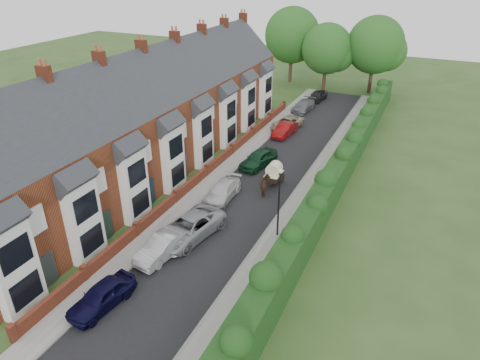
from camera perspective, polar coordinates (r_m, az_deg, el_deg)
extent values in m
plane|color=#2D4C1E|center=(27.95, -4.60, -10.07)|extent=(140.00, 140.00, 0.00)
cube|color=black|center=(36.51, 3.05, -0.20)|extent=(6.00, 58.00, 0.02)
cube|color=gray|center=(35.38, 9.22, -1.43)|extent=(2.20, 58.00, 0.12)
cube|color=gray|center=(37.89, -2.35, 1.01)|extent=(1.70, 58.00, 0.12)
cube|color=gray|center=(35.62, 7.60, -1.09)|extent=(0.18, 58.00, 0.13)
cube|color=gray|center=(37.57, -1.26, 0.78)|extent=(0.18, 58.00, 0.13)
cube|color=#113612|center=(34.47, 12.23, -0.30)|extent=(1.50, 58.00, 2.50)
cube|color=brown|center=(39.11, -11.90, 6.40)|extent=(8.00, 40.00, 6.50)
cube|color=#2B2D33|center=(38.08, -12.38, 10.96)|extent=(8.00, 40.20, 8.00)
cube|color=white|center=(25.48, -27.69, -10.67)|extent=(0.70, 2.40, 5.20)
cube|color=black|center=(25.93, -26.57, -13.05)|extent=(0.06, 1.80, 1.60)
cube|color=black|center=(24.55, -27.75, -8.74)|extent=(0.06, 1.80, 1.60)
cube|color=#3F2D2D|center=(27.54, -24.08, -10.76)|extent=(0.08, 0.90, 2.10)
cube|color=white|center=(25.67, -25.65, -4.97)|extent=(0.12, 1.20, 1.60)
cube|color=white|center=(28.00, -20.02, -5.34)|extent=(0.70, 2.40, 5.20)
cube|color=black|center=(28.41, -19.08, -7.56)|extent=(0.06, 1.80, 1.60)
cube|color=black|center=(27.16, -19.85, -3.41)|extent=(0.06, 1.80, 1.60)
cube|color=#2B2D33|center=(26.67, -21.28, 0.17)|extent=(1.70, 2.60, 1.70)
cube|color=#3F2D2D|center=(30.23, -17.30, -5.75)|extent=(0.08, 0.90, 2.10)
cube|color=white|center=(28.52, -18.35, -0.21)|extent=(0.12, 1.20, 1.60)
cube|color=white|center=(31.12, -13.85, -0.90)|extent=(0.70, 2.40, 5.20)
cube|color=black|center=(31.49, -13.08, -2.95)|extent=(0.06, 1.80, 1.60)
cube|color=black|center=(30.36, -13.55, 0.95)|extent=(0.06, 1.80, 1.60)
cube|color=#2B2D33|center=(29.93, -14.72, 4.21)|extent=(1.70, 2.60, 1.70)
cube|color=#3F2D2D|center=(33.46, -11.82, -1.56)|extent=(0.08, 0.90, 2.10)
cube|color=white|center=(31.91, -12.49, 3.61)|extent=(0.12, 1.20, 1.60)
cube|color=white|center=(34.68, -8.90, 2.69)|extent=(0.70, 2.40, 5.20)
cube|color=black|center=(35.02, -8.25, 0.81)|extent=(0.06, 1.80, 1.60)
cube|color=black|center=(34.01, -8.52, 4.41)|extent=(0.06, 1.80, 1.60)
cube|color=#2B2D33|center=(33.62, -9.49, 7.37)|extent=(1.70, 2.60, 1.70)
cube|color=#3F2D2D|center=(37.08, -7.38, 1.86)|extent=(0.08, 0.90, 2.10)
cube|color=white|center=(35.67, -7.78, 6.64)|extent=(0.12, 1.20, 1.60)
cube|color=white|center=(38.57, -4.88, 5.57)|extent=(0.70, 2.40, 5.20)
cube|color=black|center=(38.87, -4.33, 3.85)|extent=(0.06, 1.80, 1.60)
cube|color=black|center=(37.96, -4.46, 7.16)|extent=(0.06, 1.80, 1.60)
cube|color=#2B2D33|center=(37.62, -5.27, 9.84)|extent=(1.70, 2.60, 1.70)
cube|color=#3F2D2D|center=(40.99, -3.75, 4.65)|extent=(0.08, 0.90, 2.10)
cube|color=white|center=(39.71, -3.95, 9.04)|extent=(0.12, 1.20, 1.60)
cube|color=white|center=(42.69, -1.59, 7.89)|extent=(0.70, 2.40, 5.20)
cube|color=black|center=(42.96, -1.12, 6.31)|extent=(0.06, 1.80, 1.60)
cube|color=black|center=(42.14, -1.15, 9.35)|extent=(0.06, 1.80, 1.60)
cube|color=#2B2D33|center=(41.83, -1.83, 11.78)|extent=(1.70, 2.60, 1.70)
cube|color=#3F2D2D|center=(45.12, -0.74, 6.92)|extent=(0.08, 0.90, 2.10)
cube|color=white|center=(43.95, -0.81, 10.96)|extent=(0.12, 1.20, 1.60)
cube|color=white|center=(46.98, 1.14, 9.77)|extent=(0.70, 2.40, 5.20)
cube|color=black|center=(47.22, 1.54, 8.33)|extent=(0.06, 1.80, 1.60)
cube|color=black|center=(46.48, 1.58, 11.12)|extent=(0.06, 1.80, 1.60)
cube|color=#2B2D33|center=(46.20, 1.00, 13.34)|extent=(1.70, 2.60, 1.70)
cube|color=#3F2D2D|center=(49.41, 1.78, 8.79)|extent=(0.08, 0.90, 2.10)
cube|color=white|center=(48.34, 1.80, 12.51)|extent=(0.12, 1.20, 1.60)
cube|color=white|center=(51.39, 3.42, 11.32)|extent=(0.70, 2.40, 5.20)
cube|color=black|center=(51.62, 3.77, 9.99)|extent=(0.06, 1.80, 1.60)
cube|color=black|center=(50.94, 3.86, 12.56)|extent=(0.06, 1.80, 1.60)
cube|color=#2B2D33|center=(50.68, 3.36, 14.60)|extent=(1.70, 2.60, 1.70)
cube|color=#3F2D2D|center=(53.83, 3.91, 10.35)|extent=(0.08, 0.90, 2.10)
cube|color=white|center=(52.83, 4.00, 13.78)|extent=(0.12, 1.20, 1.60)
cube|color=brown|center=(30.04, -24.54, 12.24)|extent=(0.90, 0.50, 1.60)
cylinder|color=brown|center=(29.99, -25.17, 13.99)|extent=(0.20, 0.20, 0.50)
cylinder|color=brown|center=(29.69, -24.64, 13.97)|extent=(0.20, 0.20, 0.50)
cube|color=brown|center=(33.44, -18.20, 14.70)|extent=(0.90, 0.50, 1.60)
cylinder|color=brown|center=(33.39, -18.72, 16.29)|extent=(0.20, 0.20, 0.50)
cylinder|color=brown|center=(33.13, -18.18, 16.28)|extent=(0.20, 0.20, 0.50)
cube|color=brown|center=(37.20, -12.99, 16.56)|extent=(0.90, 0.50, 1.60)
cylinder|color=brown|center=(37.16, -13.41, 18.00)|extent=(0.20, 0.20, 0.50)
cylinder|color=brown|center=(36.92, -12.89, 17.99)|extent=(0.20, 0.20, 0.50)
cube|color=brown|center=(41.22, -8.68, 17.97)|extent=(0.90, 0.50, 1.60)
cylinder|color=brown|center=(41.18, -9.03, 19.27)|extent=(0.20, 0.20, 0.50)
cylinder|color=brown|center=(40.97, -8.53, 19.27)|extent=(0.20, 0.20, 0.50)
cube|color=brown|center=(45.44, -5.11, 19.05)|extent=(0.90, 0.50, 1.60)
cylinder|color=brown|center=(45.41, -5.40, 20.24)|extent=(0.20, 0.20, 0.50)
cylinder|color=brown|center=(45.21, -4.93, 20.23)|extent=(0.20, 0.20, 0.50)
cube|color=brown|center=(49.80, -2.12, 19.89)|extent=(0.90, 0.50, 1.60)
cylinder|color=brown|center=(49.77, -2.36, 20.99)|extent=(0.20, 0.20, 0.50)
cylinder|color=brown|center=(49.59, -1.92, 20.97)|extent=(0.20, 0.20, 0.50)
cube|color=brown|center=(54.28, 0.40, 20.56)|extent=(0.90, 0.50, 1.60)
cylinder|color=brown|center=(54.25, 0.20, 21.57)|extent=(0.20, 0.20, 0.50)
cylinder|color=brown|center=(54.08, 0.61, 21.55)|extent=(0.20, 0.20, 0.50)
cube|color=brown|center=(26.18, -23.76, -14.65)|extent=(0.30, 4.70, 0.90)
cube|color=brown|center=(28.73, -16.61, -9.02)|extent=(0.30, 4.70, 0.90)
cube|color=brown|center=(31.88, -10.91, -4.30)|extent=(0.30, 4.70, 0.90)
cube|color=brown|center=(35.45, -6.36, -0.44)|extent=(0.30, 4.70, 0.90)
cube|color=brown|center=(39.34, -2.68, 2.68)|extent=(0.30, 4.70, 0.90)
cube|color=brown|center=(43.45, 0.34, 5.22)|extent=(0.30, 4.70, 0.90)
cube|color=brown|center=(47.73, 2.85, 7.31)|extent=(0.30, 4.70, 0.90)
cube|color=brown|center=(52.14, 4.95, 9.03)|extent=(0.30, 4.70, 0.90)
cube|color=brown|center=(25.11, -28.04, -17.60)|extent=(0.35, 0.35, 1.10)
cube|color=brown|center=(27.31, -20.01, -11.57)|extent=(0.35, 0.35, 1.10)
cube|color=brown|center=(30.19, -13.62, -6.39)|extent=(0.35, 0.35, 1.10)
cube|color=brown|center=(33.57, -8.52, -2.12)|extent=(0.35, 0.35, 1.10)
cube|color=brown|center=(37.32, -4.43, 1.34)|extent=(0.35, 0.35, 1.10)
cube|color=brown|center=(41.33, -1.10, 4.14)|extent=(0.35, 0.35, 1.10)
cube|color=brown|center=(45.54, 1.65, 6.43)|extent=(0.35, 0.35, 1.10)
cube|color=brown|center=(49.89, 3.94, 8.32)|extent=(0.35, 0.35, 1.10)
cube|color=brown|center=(54.36, 5.88, 9.89)|extent=(0.35, 0.35, 1.10)
cylinder|color=black|center=(28.44, 5.17, -3.50)|extent=(0.12, 0.12, 4.80)
cylinder|color=black|center=(27.25, 5.38, 0.91)|extent=(0.20, 0.20, 0.10)
sphere|color=silver|center=(27.19, 5.40, 1.19)|extent=(0.32, 0.32, 0.32)
cylinder|color=#332316|center=(62.50, 11.21, 13.62)|extent=(0.50, 0.50, 4.75)
sphere|color=#21511B|center=(61.77, 11.52, 16.78)|extent=(6.80, 6.80, 6.80)
sphere|color=#21511B|center=(61.88, 12.79, 16.05)|extent=(4.76, 4.76, 4.76)
cylinder|color=#332316|center=(63.28, 17.09, 13.36)|extent=(0.50, 0.50, 5.25)
sphere|color=#21511B|center=(62.51, 17.60, 16.79)|extent=(7.60, 7.60, 7.60)
sphere|color=#21511B|center=(62.75, 18.96, 15.94)|extent=(5.32, 5.32, 5.32)
cylinder|color=#332316|center=(66.82, 6.78, 15.17)|extent=(0.50, 0.50, 5.50)
sphere|color=#21511B|center=(66.07, 6.98, 18.62)|extent=(8.00, 8.00, 8.00)
sphere|color=#21511B|center=(66.00, 8.41, 17.85)|extent=(5.60, 5.60, 5.60)
imported|color=black|center=(25.23, -17.94, -14.49)|extent=(2.18, 4.27, 1.39)
imported|color=#9F9EA3|center=(27.95, -10.22, -8.67)|extent=(2.03, 4.46, 1.42)
imported|color=#96989C|center=(29.32, -6.79, -6.29)|extent=(3.63, 6.05, 1.57)
imported|color=silver|center=(33.66, -2.39, -1.52)|extent=(1.99, 4.55, 1.30)
imported|color=#10361D|center=(38.88, 2.47, 2.86)|extent=(2.68, 4.69, 1.50)
imported|color=maroon|center=(46.08, 5.99, 6.71)|extent=(1.80, 4.19, 1.34)
imported|color=tan|center=(48.00, 6.30, 7.53)|extent=(3.02, 4.96, 1.29)
imported|color=slate|center=(54.11, 8.44, 9.76)|extent=(2.22, 4.64, 1.30)
imported|color=black|center=(58.47, 10.30, 11.01)|extent=(2.06, 4.18, 1.37)
imported|color=#442919|center=(34.35, 3.45, -0.78)|extent=(1.39, 1.88, 1.45)
cube|color=black|center=(35.85, 4.53, 0.56)|extent=(1.08, 1.81, 0.45)
cylinder|color=beige|center=(35.57, 4.57, 1.46)|extent=(1.17, 1.13, 1.17)
cube|color=beige|center=(35.75, 4.55, 0.88)|extent=(1.19, 1.85, 0.04)
cylinder|color=black|center=(36.65, 3.95, 0.58)|extent=(0.07, 0.81, 0.81)
cylinder|color=black|center=(36.30, 5.68, 0.23)|extent=(0.07, 0.81, 0.81)
cylinder|color=black|center=(35.10, 3.48, 0.05)|extent=(0.06, 1.62, 0.06)
cylinder|color=black|center=(34.91, 4.44, -0.15)|extent=(0.06, 1.62, 0.06)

